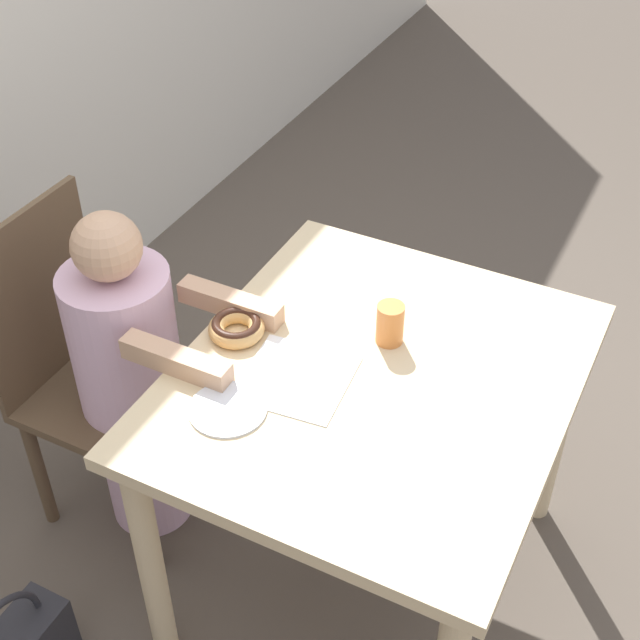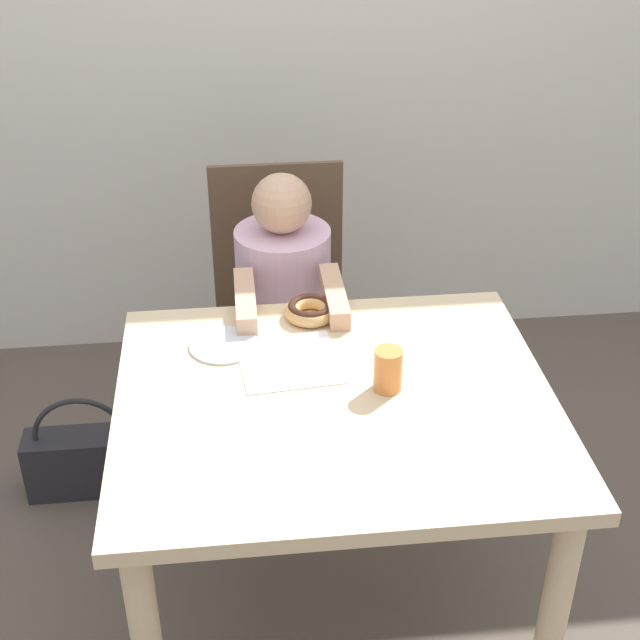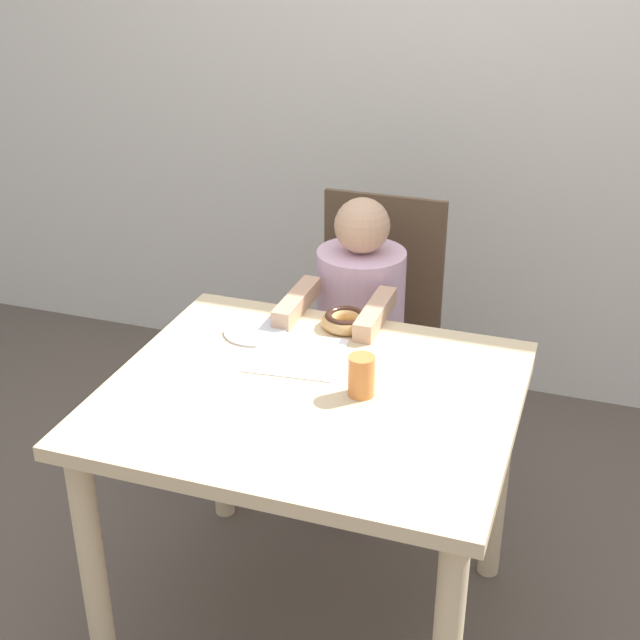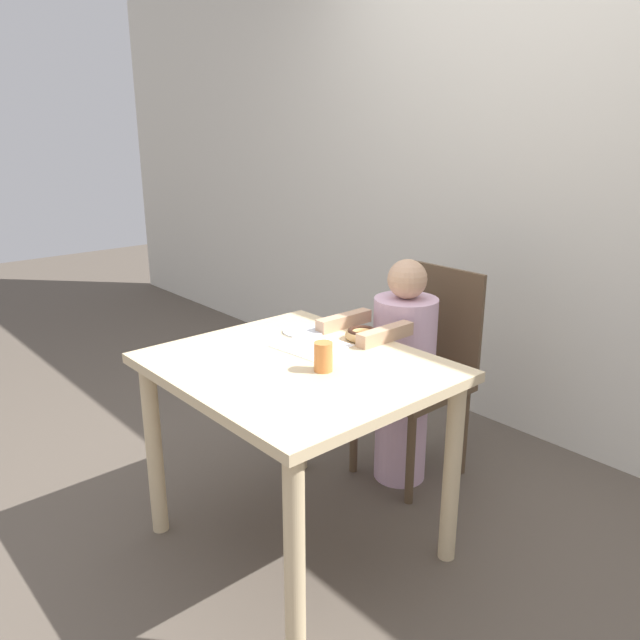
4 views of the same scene
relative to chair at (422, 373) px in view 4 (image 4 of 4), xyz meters
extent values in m
plane|color=brown|center=(0.07, -0.75, -0.45)|extent=(12.00, 12.00, 0.00)
cube|color=silver|center=(0.07, 0.68, 0.80)|extent=(8.00, 0.05, 2.50)
cube|color=beige|center=(0.07, -0.75, 0.25)|extent=(0.94, 0.82, 0.03)
cylinder|color=beige|center=(-0.35, -1.10, -0.11)|extent=(0.06, 0.06, 0.68)
cylinder|color=beige|center=(0.48, -1.10, -0.11)|extent=(0.06, 0.06, 0.68)
cylinder|color=beige|center=(-0.35, -0.40, -0.11)|extent=(0.06, 0.06, 0.68)
cylinder|color=beige|center=(0.48, -0.40, -0.11)|extent=(0.06, 0.06, 0.68)
cube|color=brown|center=(0.00, -0.07, -0.05)|extent=(0.39, 0.42, 0.03)
cube|color=brown|center=(0.00, 0.13, 0.21)|extent=(0.39, 0.02, 0.48)
cylinder|color=brown|center=(-0.16, -0.25, -0.26)|extent=(0.04, 0.04, 0.40)
cylinder|color=brown|center=(0.16, -0.25, -0.26)|extent=(0.04, 0.04, 0.40)
cylinder|color=brown|center=(-0.16, 0.11, -0.26)|extent=(0.04, 0.04, 0.40)
cylinder|color=brown|center=(0.16, 0.11, -0.26)|extent=(0.04, 0.04, 0.40)
cylinder|color=silver|center=(0.00, -0.12, -0.24)|extent=(0.22, 0.22, 0.42)
cylinder|color=silver|center=(0.00, -0.12, 0.16)|extent=(0.26, 0.26, 0.39)
sphere|color=tan|center=(0.00, -0.12, 0.44)|extent=(0.16, 0.16, 0.16)
cube|color=tan|center=(-0.11, -0.36, 0.29)|extent=(0.05, 0.26, 0.05)
cube|color=tan|center=(0.11, -0.36, 0.29)|extent=(0.05, 0.26, 0.05)
torus|color=tan|center=(0.05, -0.42, 0.28)|extent=(0.13, 0.13, 0.04)
torus|color=#381E14|center=(0.05, -0.42, 0.29)|extent=(0.11, 0.11, 0.02)
cube|color=white|center=(-0.02, -0.61, 0.26)|extent=(0.24, 0.24, 0.00)
cube|color=#232328|center=(-0.61, -0.17, -0.35)|extent=(0.34, 0.12, 0.20)
torus|color=#232328|center=(-0.61, -0.17, -0.25)|extent=(0.27, 0.02, 0.27)
cylinder|color=orange|center=(0.18, -0.73, 0.31)|extent=(0.06, 0.06, 0.10)
cylinder|color=silver|center=(-0.17, -0.53, 0.27)|extent=(0.16, 0.16, 0.01)
camera|label=1|loc=(-1.23, -1.28, 1.56)|focal=50.00mm
camera|label=2|loc=(-0.13, -2.28, 1.40)|focal=50.00mm
camera|label=3|loc=(0.66, -2.43, 1.32)|focal=50.00mm
camera|label=4|loc=(1.60, -1.99, 1.03)|focal=35.00mm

